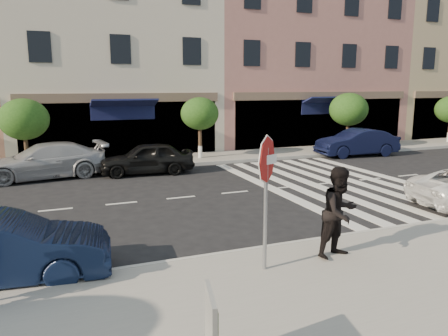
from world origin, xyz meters
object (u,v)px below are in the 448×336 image
(stop_sign, at_px, (267,174))
(car_far_left, at_px, (44,161))
(car_far_mid, at_px, (147,158))
(car_far_right, at_px, (357,142))
(walker, at_px, (340,212))

(stop_sign, xyz_separation_m, car_far_left, (-4.10, 11.72, -1.38))
(car_far_mid, bearing_deg, car_far_left, -93.54)
(stop_sign, height_order, car_far_right, stop_sign)
(car_far_mid, bearing_deg, walker, 14.41)
(car_far_right, bearing_deg, stop_sign, -39.88)
(car_far_left, bearing_deg, car_far_mid, 74.33)
(stop_sign, bearing_deg, walker, -21.22)
(walker, relative_size, car_far_right, 0.44)
(walker, bearing_deg, car_far_right, 36.70)
(car_far_mid, height_order, car_far_right, car_far_right)
(stop_sign, relative_size, car_far_mid, 0.68)
(car_far_right, bearing_deg, walker, -35.20)
(stop_sign, xyz_separation_m, car_far_mid, (-0.02, 11.09, -1.42))
(car_far_mid, relative_size, car_far_right, 0.90)
(car_far_right, bearing_deg, car_far_mid, -82.37)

